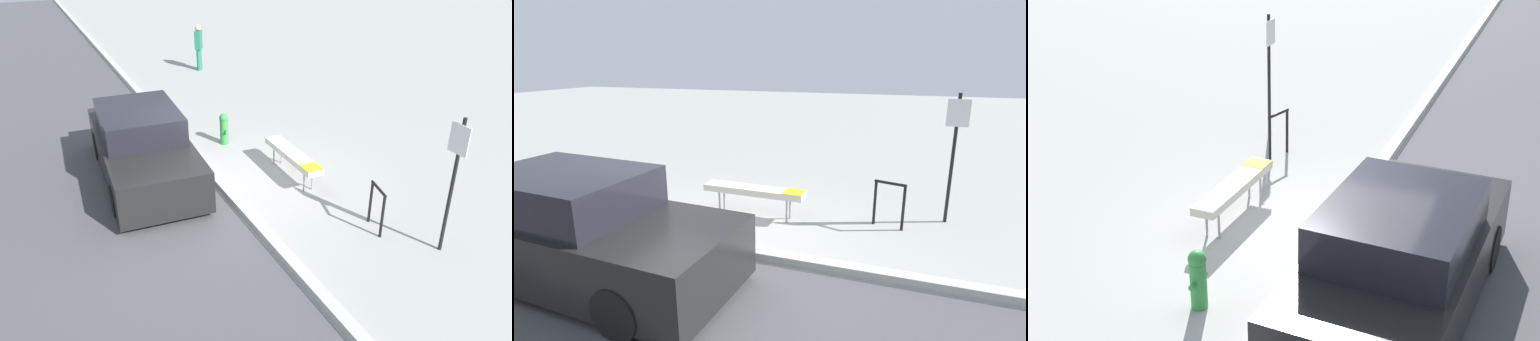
# 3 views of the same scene
# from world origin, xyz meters

# --- Properties ---
(ground_plane) EXTENTS (60.00, 60.00, 0.00)m
(ground_plane) POSITION_xyz_m (0.00, 0.00, 0.00)
(ground_plane) COLOR #9E9E99
(curb) EXTENTS (60.00, 0.20, 0.13)m
(curb) POSITION_xyz_m (0.00, 0.00, 0.07)
(curb) COLOR #B7B7B2
(curb) RESTS_ON ground_plane
(bench) EXTENTS (1.93, 0.40, 0.56)m
(bench) POSITION_xyz_m (0.32, 1.53, 0.49)
(bench) COLOR #99999E
(bench) RESTS_ON ground_plane
(bike_rack) EXTENTS (0.54, 0.19, 0.83)m
(bike_rack) POSITION_xyz_m (2.70, 1.83, 0.50)
(bike_rack) COLOR black
(bike_rack) RESTS_ON ground_plane
(sign_post) EXTENTS (0.36, 0.08, 2.30)m
(sign_post) POSITION_xyz_m (3.67, 2.40, 1.38)
(sign_post) COLOR black
(sign_post) RESTS_ON ground_plane
(fire_hydrant) EXTENTS (0.36, 0.22, 0.77)m
(fire_hydrant) POSITION_xyz_m (-1.93, 0.92, 0.41)
(fire_hydrant) COLOR #338C3F
(fire_hydrant) RESTS_ON ground_plane
(pedestrian) EXTENTS (0.41, 0.37, 1.61)m
(pedestrian) POSITION_xyz_m (-8.54, 2.73, 0.86)
(pedestrian) COLOR #267259
(pedestrian) RESTS_ON ground_plane
(parked_car_near) EXTENTS (4.39, 1.96, 1.46)m
(parked_car_near) POSITION_xyz_m (-1.08, -1.25, 0.66)
(parked_car_near) COLOR black
(parked_car_near) RESTS_ON ground_plane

